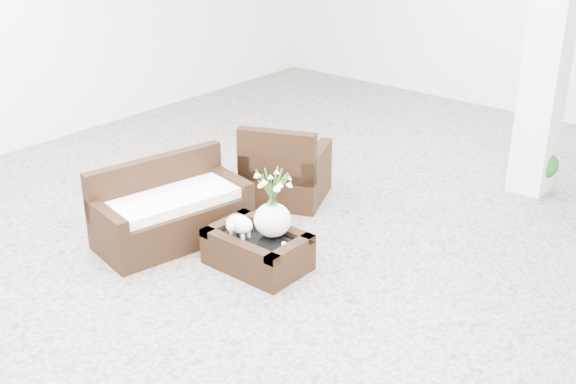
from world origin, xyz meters
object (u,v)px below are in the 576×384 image
Objects in this scene: armchair at (286,160)px; topiary at (536,121)px; coffee_table at (258,251)px; loveseat at (172,204)px.

armchair is 0.55× the size of topiary.
armchair is (-0.78, 1.35, 0.29)m from coffee_table.
armchair is 2.82m from topiary.
topiary reaches higher than coffee_table.
coffee_table is at bearing -69.49° from loveseat.
armchair reaches higher than coffee_table.
loveseat is at bearing 59.24° from armchair.
loveseat is 4.13m from topiary.
loveseat is at bearing -121.89° from topiary.
topiary reaches higher than armchair.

